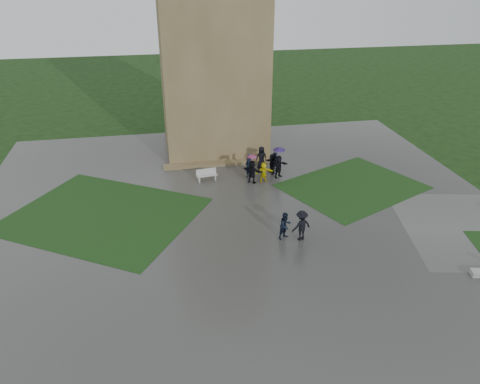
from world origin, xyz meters
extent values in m
plane|color=black|center=(0.00, 0.00, 0.00)|extent=(120.00, 120.00, 0.00)
cube|color=#343431|center=(0.00, 2.00, 0.01)|extent=(34.00, 34.00, 0.02)
cube|color=black|center=(-8.50, 4.00, 0.03)|extent=(14.10, 13.46, 0.01)
cube|color=black|center=(8.50, 5.00, 0.03)|extent=(11.12, 10.15, 0.01)
cube|color=brown|center=(0.00, 15.00, 9.00)|extent=(8.00, 8.00, 18.00)
cube|color=brown|center=(0.00, 10.60, 0.13)|extent=(9.00, 0.80, 0.22)
cube|color=#B5B5B0|center=(-1.48, 7.87, 0.45)|extent=(1.52, 0.62, 0.06)
cube|color=#B5B5B0|center=(-2.07, 7.79, 0.23)|extent=(0.13, 0.40, 0.41)
cube|color=#B5B5B0|center=(-0.90, 7.94, 0.23)|extent=(0.13, 0.40, 0.41)
cube|color=#B5B5B0|center=(-1.51, 8.08, 0.68)|extent=(1.47, 0.23, 0.39)
imported|color=black|center=(3.45, 8.29, 0.79)|extent=(0.80, 1.50, 1.54)
imported|color=black|center=(3.73, 8.52, 0.80)|extent=(0.53, 0.81, 1.56)
imported|color=black|center=(2.88, 9.30, 0.90)|extent=(0.91, 0.66, 1.77)
imported|color=#3B3B40|center=(1.84, 8.87, 0.78)|extent=(0.66, 0.64, 1.52)
imported|color=black|center=(1.60, 7.99, 0.89)|extent=(0.75, 0.75, 1.75)
imported|color=black|center=(1.65, 6.96, 0.87)|extent=(1.56, 1.45, 1.69)
imported|color=#D3C00C|center=(2.50, 6.96, 0.76)|extent=(1.44, 0.71, 1.49)
imported|color=black|center=(3.76, 7.55, 0.86)|extent=(1.62, 1.29, 1.68)
imported|color=#CD5494|center=(1.65, 6.96, 1.89)|extent=(0.68, 0.68, 0.59)
imported|color=#543696|center=(3.76, 7.55, 1.98)|extent=(0.86, 0.86, 0.76)
imported|color=black|center=(1.98, -0.68, 0.83)|extent=(0.91, 0.77, 1.62)
imported|color=black|center=(2.83, -0.99, 0.93)|extent=(1.30, 0.92, 1.82)
camera|label=1|loc=(-4.80, -22.77, 14.39)|focal=35.00mm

